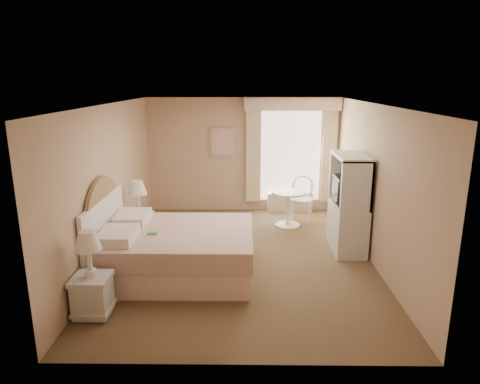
{
  "coord_description": "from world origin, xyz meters",
  "views": [
    {
      "loc": [
        0.05,
        -6.58,
        2.85
      ],
      "look_at": [
        -0.03,
        0.3,
        1.05
      ],
      "focal_mm": 32.0,
      "sensor_mm": 36.0,
      "label": 1
    }
  ],
  "objects_px": {
    "bed": "(168,249)",
    "round_table": "(288,203)",
    "nightstand_far": "(139,220)",
    "cafe_chair": "(302,195)",
    "nightstand_near": "(92,285)",
    "armoire": "(348,211)"
  },
  "relations": [
    {
      "from": "nightstand_far",
      "to": "round_table",
      "type": "relative_size",
      "value": 1.61
    },
    {
      "from": "round_table",
      "to": "cafe_chair",
      "type": "bearing_deg",
      "value": 44.87
    },
    {
      "from": "bed",
      "to": "nightstand_far",
      "type": "distance_m",
      "value": 1.42
    },
    {
      "from": "cafe_chair",
      "to": "armoire",
      "type": "bearing_deg",
      "value": -55.23
    },
    {
      "from": "nightstand_near",
      "to": "nightstand_far",
      "type": "xyz_separation_m",
      "value": [
        -0.0,
        2.44,
        0.02
      ]
    },
    {
      "from": "bed",
      "to": "nightstand_near",
      "type": "distance_m",
      "value": 1.42
    },
    {
      "from": "nightstand_near",
      "to": "armoire",
      "type": "distance_m",
      "value": 4.27
    },
    {
      "from": "bed",
      "to": "nightstand_near",
      "type": "bearing_deg",
      "value": -120.91
    },
    {
      "from": "nightstand_far",
      "to": "round_table",
      "type": "distance_m",
      "value": 2.93
    },
    {
      "from": "nightstand_near",
      "to": "round_table",
      "type": "distance_m",
      "value": 4.4
    },
    {
      "from": "nightstand_far",
      "to": "armoire",
      "type": "bearing_deg",
      "value": -3.76
    },
    {
      "from": "bed",
      "to": "nightstand_far",
      "type": "bearing_deg",
      "value": 120.89
    },
    {
      "from": "armoire",
      "to": "bed",
      "type": "bearing_deg",
      "value": -161.48
    },
    {
      "from": "cafe_chair",
      "to": "armoire",
      "type": "height_order",
      "value": "armoire"
    },
    {
      "from": "bed",
      "to": "round_table",
      "type": "xyz_separation_m",
      "value": [
        2.03,
        2.22,
        0.09
      ]
    },
    {
      "from": "bed",
      "to": "cafe_chair",
      "type": "distance_m",
      "value": 3.44
    },
    {
      "from": "nightstand_far",
      "to": "armoire",
      "type": "xyz_separation_m",
      "value": [
        3.65,
        -0.24,
        0.26
      ]
    },
    {
      "from": "nightstand_near",
      "to": "round_table",
      "type": "bearing_deg",
      "value": 51.28
    },
    {
      "from": "bed",
      "to": "cafe_chair",
      "type": "relative_size",
      "value": 2.44
    },
    {
      "from": "bed",
      "to": "cafe_chair",
      "type": "height_order",
      "value": "bed"
    },
    {
      "from": "nightstand_far",
      "to": "cafe_chair",
      "type": "height_order",
      "value": "nightstand_far"
    },
    {
      "from": "bed",
      "to": "nightstand_near",
      "type": "height_order",
      "value": "bed"
    }
  ]
}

